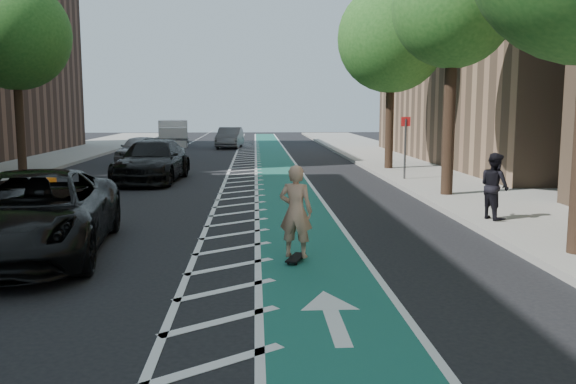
{
  "coord_description": "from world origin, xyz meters",
  "views": [
    {
      "loc": [
        1.96,
        -10.6,
        2.82
      ],
      "look_at": [
        2.63,
        1.75,
        1.1
      ],
      "focal_mm": 38.0,
      "sensor_mm": 36.0,
      "label": 1
    }
  ],
  "objects": [
    {
      "name": "barrel_b",
      "position": [
        -1.8,
        14.0,
        0.44
      ],
      "size": [
        0.69,
        0.69,
        0.94
      ],
      "color": "#FA5F0D",
      "rests_on": "ground"
    },
    {
      "name": "tree_l_d",
      "position": [
        -7.9,
        16.0,
        5.77
      ],
      "size": [
        4.2,
        4.2,
        7.9
      ],
      "color": "#382619",
      "rests_on": "ground"
    },
    {
      "name": "bike_lane",
      "position": [
        3.0,
        10.0,
        0.01
      ],
      "size": [
        2.0,
        90.0,
        0.01
      ],
      "primitive_type": "cube",
      "color": "#1B5F51",
      "rests_on": "ground"
    },
    {
      "name": "buffer_strip",
      "position": [
        1.5,
        10.0,
        0.01
      ],
      "size": [
        1.4,
        90.0,
        0.01
      ],
      "primitive_type": "cube",
      "color": "silver",
      "rests_on": "ground"
    },
    {
      "name": "ground",
      "position": [
        0.0,
        0.0,
        0.0
      ],
      "size": [
        120.0,
        120.0,
        0.0
      ],
      "primitive_type": "plane",
      "color": "black",
      "rests_on": "ground"
    },
    {
      "name": "car_grey",
      "position": [
        0.2,
        32.46,
        0.72
      ],
      "size": [
        1.9,
        4.5,
        1.45
      ],
      "primitive_type": "imported",
      "rotation": [
        0.0,
        0.0,
        -0.08
      ],
      "color": "#57575B",
      "rests_on": "ground"
    },
    {
      "name": "suv_far",
      "position": [
        -1.96,
        12.9,
        0.79
      ],
      "size": [
        2.58,
        5.58,
        1.58
      ],
      "primitive_type": "imported",
      "rotation": [
        0.0,
        0.0,
        -0.07
      ],
      "color": "black",
      "rests_on": "ground"
    },
    {
      "name": "pedestrian",
      "position": [
        7.7,
        3.6,
        0.95
      ],
      "size": [
        0.79,
        0.91,
        1.6
      ],
      "primitive_type": "imported",
      "rotation": [
        0.0,
        0.0,
        1.84
      ],
      "color": "black",
      "rests_on": "sidewalk_right"
    },
    {
      "name": "barrel_c",
      "position": [
        -2.76,
        18.39,
        0.39
      ],
      "size": [
        0.6,
        0.6,
        0.82
      ],
      "color": "orange",
      "rests_on": "ground"
    },
    {
      "name": "car_silver",
      "position": [
        -3.96,
        21.09,
        0.7
      ],
      "size": [
        2.13,
        4.28,
        1.4
      ],
      "primitive_type": "imported",
      "rotation": [
        0.0,
        0.0,
        -0.12
      ],
      "color": "#9C9BA0",
      "rests_on": "ground"
    },
    {
      "name": "sidewalk_right",
      "position": [
        9.5,
        10.0,
        0.07
      ],
      "size": [
        5.0,
        90.0,
        0.15
      ],
      "primitive_type": "cube",
      "color": "gray",
      "rests_on": "ground"
    },
    {
      "name": "tree_r_d",
      "position": [
        7.9,
        16.0,
        5.77
      ],
      "size": [
        4.2,
        4.2,
        7.9
      ],
      "color": "#382619",
      "rests_on": "ground"
    },
    {
      "name": "suv_near",
      "position": [
        -2.26,
        1.03,
        0.81
      ],
      "size": [
        3.27,
        6.07,
        1.62
      ],
      "primitive_type": "imported",
      "rotation": [
        0.0,
        0.0,
        0.1
      ],
      "color": "black",
      "rests_on": "ground"
    },
    {
      "name": "curb_right",
      "position": [
        7.05,
        10.0,
        0.08
      ],
      "size": [
        0.12,
        90.0,
        0.16
      ],
      "primitive_type": "cube",
      "color": "gray",
      "rests_on": "ground"
    },
    {
      "name": "barrel_a",
      "position": [
        -3.56,
        5.61,
        0.47
      ],
      "size": [
        0.73,
        0.73,
        0.99
      ],
      "color": "orange",
      "rests_on": "ground"
    },
    {
      "name": "tree_r_c",
      "position": [
        7.9,
        8.0,
        5.77
      ],
      "size": [
        4.2,
        4.2,
        7.9
      ],
      "color": "#382619",
      "rests_on": "ground"
    },
    {
      "name": "box_truck",
      "position": [
        -4.07,
        34.93,
        0.87
      ],
      "size": [
        2.5,
        4.72,
        1.88
      ],
      "rotation": [
        0.0,
        0.0,
        0.11
      ],
      "color": "beige",
      "rests_on": "ground"
    },
    {
      "name": "sign_post",
      "position": [
        7.6,
        12.0,
        1.35
      ],
      "size": [
        0.35,
        0.08,
        2.47
      ],
      "color": "#4C4C4C",
      "rests_on": "ground"
    },
    {
      "name": "skateboarder",
      "position": [
        2.7,
        0.29,
        0.95
      ],
      "size": [
        0.72,
        0.59,
        1.7
      ],
      "primitive_type": "imported",
      "rotation": [
        0.0,
        0.0,
        2.81
      ],
      "color": "tan",
      "rests_on": "skateboard"
    },
    {
      "name": "skateboard",
      "position": [
        2.7,
        0.29,
        0.08
      ],
      "size": [
        0.43,
        0.76,
        0.1
      ],
      "rotation": [
        0.0,
        0.0,
        -0.33
      ],
      "color": "black",
      "rests_on": "ground"
    }
  ]
}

